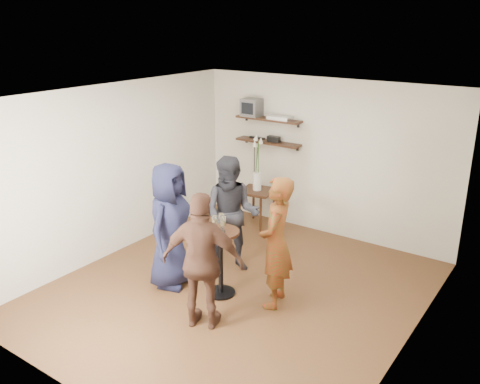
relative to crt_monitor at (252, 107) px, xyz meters
name	(u,v)px	position (x,y,z in m)	size (l,w,h in m)	color
room	(235,200)	(1.34, -2.38, -0.72)	(4.58, 5.08, 2.68)	#472C16
shelf_upper	(268,119)	(0.34, 0.00, -0.17)	(1.20, 0.25, 0.04)	black
shelf_lower	(268,142)	(0.34, 0.00, -0.57)	(1.20, 0.25, 0.04)	black
crt_monitor	(252,107)	(0.00, 0.00, 0.00)	(0.32, 0.30, 0.30)	#59595B
dvd_deck	(280,118)	(0.57, 0.00, -0.12)	(0.40, 0.24, 0.06)	silver
radio	(274,139)	(0.45, 0.00, -0.50)	(0.22, 0.10, 0.10)	black
power_strip	(257,138)	(0.08, 0.05, -0.54)	(0.30, 0.05, 0.03)	black
side_table	(257,196)	(0.31, -0.28, -1.47)	(0.63, 0.63, 0.65)	black
vase_lilies	(257,172)	(0.31, -0.28, -1.05)	(0.20, 0.20, 1.01)	white
drinks_table	(220,254)	(1.22, -2.55, -1.43)	(0.50, 0.50, 0.91)	black
wine_glass_fl	(215,221)	(1.16, -2.58, -0.97)	(0.07, 0.07, 0.20)	silver
wine_glass_fr	(223,222)	(1.28, -2.58, -0.97)	(0.07, 0.07, 0.21)	silver
wine_glass_bl	(221,219)	(1.20, -2.49, -0.97)	(0.07, 0.07, 0.21)	silver
wine_glass_br	(223,221)	(1.25, -2.53, -0.97)	(0.07, 0.07, 0.21)	silver
person_plaid	(276,243)	(1.93, -2.34, -1.17)	(0.62, 0.41, 1.70)	#B11814
person_dark	(232,215)	(0.91, -1.88, -1.17)	(0.82, 0.64, 1.69)	black
person_navy	(170,226)	(0.50, -2.71, -1.15)	(0.84, 0.55, 1.73)	black
person_brown	(203,262)	(1.49, -3.23, -1.18)	(0.98, 0.41, 1.67)	#472A1E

